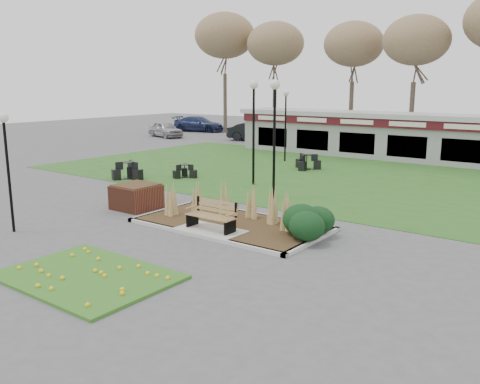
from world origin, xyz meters
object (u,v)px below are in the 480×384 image
Objects in this scene: food_pavilion at (415,137)px; car_silver at (165,129)px; lamp_post_near_left at (6,146)px; bistro_set_c at (307,164)px; car_black at (256,132)px; lamp_post_near_right at (275,113)px; bistro_set_b at (185,173)px; lamp_post_mid_left at (254,109)px; park_bench at (213,215)px; lamp_post_far_left at (286,110)px; brick_planter at (136,196)px; car_blue at (199,124)px; bistro_set_a at (129,173)px.

food_pavilion is 22.74m from car_silver.
lamp_post_near_left is 2.50× the size of bistro_set_c.
lamp_post_near_right is at bearing -160.53° from car_black.
bistro_set_b is 0.29× the size of car_silver.
food_pavilion is 6.44× the size of lamp_post_near_left.
lamp_post_mid_left is 23.64m from car_silver.
bistro_set_c is 20.68m from car_silver.
lamp_post_far_left is (-6.25, 14.55, 2.57)m from park_bench.
brick_planter is at bearing -173.19° from car_black.
car_silver is at bearing 137.47° from bistro_set_b.
food_pavilion is (4.40, 18.96, 1.00)m from brick_planter.
lamp_post_mid_left is 3.19× the size of bistro_set_c.
car_blue is at bearing 145.19° from bistro_set_c.
bistro_set_b is (-2.16, 10.47, -2.54)m from lamp_post_near_left.
bistro_set_a is 9.78m from bistro_set_c.
car_blue is (-20.26, 14.09, 0.46)m from bistro_set_c.
lamp_post_near_right reaches higher than lamp_post_far_left.
car_silver is at bearing 88.27° from car_black.
lamp_post_far_left is 17.75m from car_silver.
park_bench is 0.35× the size of lamp_post_near_right.
car_blue is at bearing 136.78° from lamp_post_near_right.
lamp_post_near_right is at bearing 101.90° from park_bench.
park_bench is 8.58m from lamp_post_mid_left.
lamp_post_near_right is 4.02× the size of bistro_set_b.
park_bench is 0.41× the size of car_silver.
brick_planter is at bearing -97.83° from lamp_post_mid_left.
car_black is (-9.15, 26.82, -2.01)m from lamp_post_near_left.
bistro_set_c is (-0.17, 5.42, -3.25)m from lamp_post_mid_left.
lamp_post_near_left is at bearing -102.60° from food_pavilion.
car_silver is 8.62m from car_black.
bistro_set_b is (-6.28, 1.40, -3.30)m from lamp_post_near_right.
bistro_set_a is at bearing -157.07° from lamp_post_mid_left.
brick_planter is 0.94× the size of bistro_set_a.
brick_planter is 0.35× the size of lamp_post_far_left.
lamp_post_near_right is at bearing -38.97° from lamp_post_mid_left.
car_blue is at bearing 163.61° from food_pavilion.
food_pavilion is at bearing -120.46° from car_blue.
lamp_post_near_right is 8.43m from bistro_set_c.
bistro_set_c is (5.74, 7.91, -0.01)m from bistro_set_a.
lamp_post_mid_left is at bearing -88.23° from bistro_set_c.
bistro_set_b is (-3.90, -0.53, -3.30)m from lamp_post_mid_left.
car_blue reaches higher than bistro_set_a.
car_black is at bearing 121.97° from park_bench.
brick_planter is at bearing -63.29° from bistro_set_b.
car_blue is (-16.53, 20.03, 0.52)m from bistro_set_b.
bistro_set_b is at bearing -174.16° from car_black.
car_silver is (-16.45, 6.20, -2.45)m from lamp_post_far_left.
bistro_set_a is at bearing 141.40° from brick_planter.
lamp_post_far_left reaches higher than car_silver.
lamp_post_far_left is 0.83× the size of car_blue.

